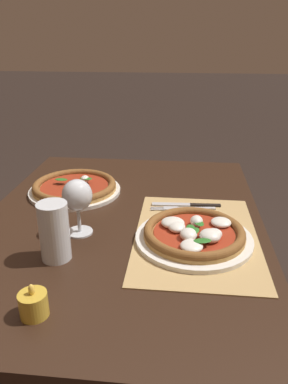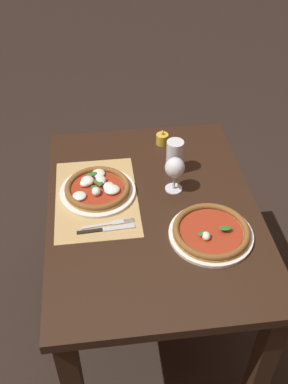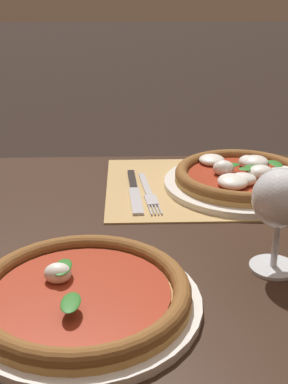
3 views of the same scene
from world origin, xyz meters
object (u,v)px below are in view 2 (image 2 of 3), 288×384
pint_glass (175,157)px  knife (106,229)px  pizza_near (98,189)px  votive_candle (162,139)px  wine_glass (175,169)px  pizza_far (211,232)px  fork (109,224)px

pint_glass → knife: size_ratio=0.67×
pizza_near → votive_candle: size_ratio=4.24×
pizza_near → pint_glass: bearing=108.5°
pizza_near → knife: pizza_near is taller
wine_glass → pint_glass: bearing=169.5°
wine_glass → votive_candle: (-0.33, 0.00, -0.08)m
pizza_far → fork: (-0.10, -0.37, -0.01)m
pizza_far → fork: pizza_far is taller
pizza_far → knife: (-0.07, -0.38, -0.01)m
fork → pizza_near: bearing=-170.4°
wine_glass → votive_candle: size_ratio=2.15×
fork → knife: (0.03, -0.01, 0.00)m
pizza_far → pint_glass: (-0.40, -0.07, 0.05)m
knife → fork: bearing=158.0°
pint_glass → knife: bearing=-43.8°
votive_candle → knife: bearing=-29.0°
fork → votive_candle: bearing=150.6°
pizza_near → pint_glass: size_ratio=2.11×
pizza_far → votive_candle: size_ratio=4.30×
wine_glass → knife: size_ratio=0.72×
pizza_near → wine_glass: (0.02, 0.31, 0.08)m
wine_glass → votive_candle: bearing=179.5°
knife → pizza_far: bearing=79.0°
pizza_near → wine_glass: size_ratio=1.97×
pizza_near → pint_glass: pint_glass is taller
pizza_near → votive_candle: (-0.31, 0.31, 0.00)m
pizza_far → wine_glass: size_ratio=2.00×
fork → votive_candle: (-0.50, 0.28, 0.02)m
pizza_far → votive_candle: votive_candle is taller
wine_glass → fork: size_ratio=0.77×
pizza_near → knife: 0.22m
wine_glass → fork: 0.34m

